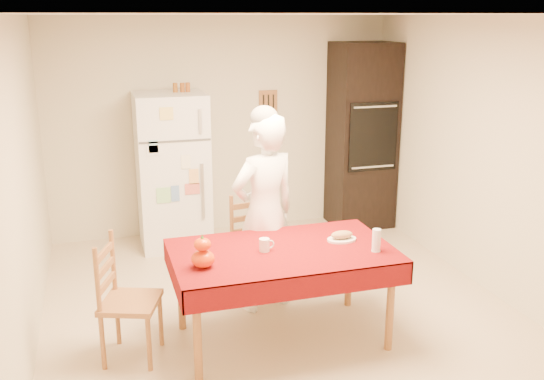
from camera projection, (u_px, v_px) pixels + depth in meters
name	position (u px, v px, depth m)	size (l,w,h in m)	color
floor	(279.00, 309.00, 5.33)	(4.50, 4.50, 0.00)	#CCB693
room_shell	(280.00, 127.00, 4.88)	(4.02, 4.52, 2.51)	beige
refrigerator	(173.00, 171.00, 6.65)	(0.75, 0.74, 1.70)	white
oven_cabinet	(362.00, 136.00, 7.25)	(0.70, 0.62, 2.20)	black
dining_table	(282.00, 258.00, 4.67)	(1.70, 1.00, 0.76)	brown
chair_far	(255.00, 243.00, 5.48)	(0.48, 0.46, 0.95)	brown
chair_left	(122.00, 295.00, 4.46)	(0.52, 0.53, 0.95)	brown
seated_woman	(264.00, 214.00, 5.16)	(0.63, 0.41, 1.73)	white
coffee_mug	(264.00, 245.00, 4.60)	(0.08, 0.08, 0.10)	white
pumpkin_lower	(203.00, 259.00, 4.31)	(0.17, 0.17, 0.13)	red
pumpkin_upper	(202.00, 244.00, 4.28)	(0.12, 0.12, 0.09)	#CF4704
wine_glass	(376.00, 240.00, 4.59)	(0.07, 0.07, 0.18)	white
bread_plate	(342.00, 239.00, 4.83)	(0.24, 0.24, 0.02)	white
bread_loaf	(342.00, 235.00, 4.82)	(0.18, 0.10, 0.06)	#9E734E
spice_jar_left	(175.00, 88.00, 6.47)	(0.05, 0.05, 0.10)	brown
spice_jar_mid	(182.00, 87.00, 6.49)	(0.05, 0.05, 0.10)	brown
spice_jar_right	(188.00, 87.00, 6.50)	(0.05, 0.05, 0.10)	#954C1B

